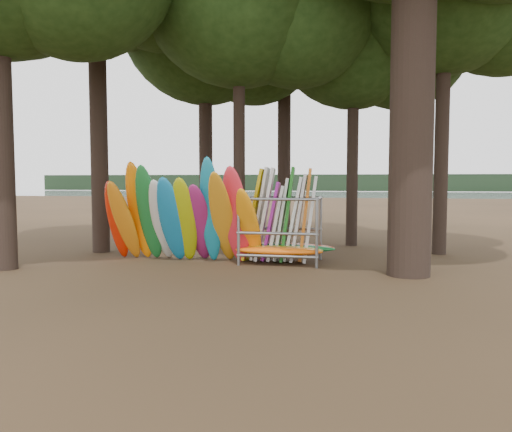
# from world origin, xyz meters

# --- Properties ---
(ground) EXTENTS (120.00, 120.00, 0.00)m
(ground) POSITION_xyz_m (0.00, 0.00, 0.00)
(ground) COLOR #47331E
(ground) RESTS_ON ground
(lake) EXTENTS (160.00, 160.00, 0.00)m
(lake) POSITION_xyz_m (0.00, 60.00, 0.00)
(lake) COLOR gray
(lake) RESTS_ON ground
(far_shore) EXTENTS (160.00, 4.00, 4.00)m
(far_shore) POSITION_xyz_m (0.00, 110.00, 2.00)
(far_shore) COLOR black
(far_shore) RESTS_ON ground
(oak_1) EXTENTS (7.55, 7.55, 12.01)m
(oak_1) POSITION_xyz_m (-3.10, 6.07, 8.70)
(oak_1) COLOR black
(oak_1) RESTS_ON ground
(oak_3) EXTENTS (7.11, 7.11, 11.30)m
(oak_3) POSITION_xyz_m (2.63, 6.12, 8.19)
(oak_3) COLOR black
(oak_3) RESTS_ON ground
(kayak_row) EXTENTS (5.05, 2.03, 3.27)m
(kayak_row) POSITION_xyz_m (-2.42, 1.15, 1.33)
(kayak_row) COLOR red
(kayak_row) RESTS_ON ground
(storage_rack) EXTENTS (3.23, 1.53, 2.88)m
(storage_rack) POSITION_xyz_m (0.59, 1.67, 0.96)
(storage_rack) COLOR gray
(storage_rack) RESTS_ON ground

